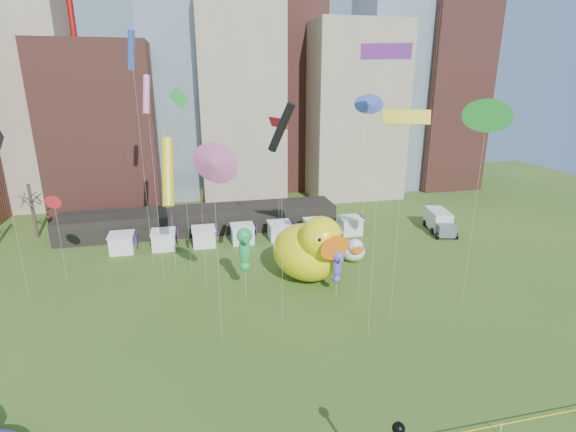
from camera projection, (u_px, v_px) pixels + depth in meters
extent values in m
cube|color=gray|center=(23.00, 77.00, 68.43)|extent=(14.00, 12.00, 42.00)
cube|color=brown|center=(103.00, 130.00, 67.84)|extent=(16.00, 14.00, 26.00)
cube|color=#8C9EB2|center=(176.00, 37.00, 73.48)|extent=(12.00, 12.00, 55.00)
cube|color=gray|center=(239.00, 101.00, 75.07)|extent=(14.00, 14.00, 34.00)
cube|color=brown|center=(288.00, 1.00, 77.67)|extent=(12.00, 12.00, 68.00)
cube|color=gray|center=(351.00, 112.00, 78.10)|extent=(16.00, 14.00, 30.00)
cube|color=#8C9EB2|center=(396.00, 60.00, 81.26)|extent=(14.00, 12.00, 48.00)
cube|color=brown|center=(446.00, 93.00, 83.35)|extent=(12.00, 12.00, 36.00)
cube|color=black|center=(202.00, 220.00, 61.26)|extent=(38.00, 6.00, 3.20)
cube|color=white|center=(122.00, 244.00, 53.69)|extent=(2.80, 2.80, 2.20)
cube|color=red|center=(137.00, 239.00, 53.93)|extent=(0.08, 1.40, 1.60)
cube|color=white|center=(164.00, 240.00, 54.77)|extent=(2.80, 2.80, 2.20)
cube|color=red|center=(178.00, 236.00, 55.00)|extent=(0.08, 1.40, 1.60)
cube|color=white|center=(204.00, 237.00, 55.84)|extent=(2.80, 2.80, 2.20)
cube|color=red|center=(218.00, 233.00, 56.07)|extent=(0.08, 1.40, 1.60)
cube|color=white|center=(242.00, 234.00, 56.91)|extent=(2.80, 2.80, 2.20)
cube|color=red|center=(256.00, 230.00, 57.15)|extent=(0.08, 1.40, 1.60)
cube|color=white|center=(280.00, 231.00, 57.98)|extent=(2.80, 2.80, 2.20)
cube|color=red|center=(293.00, 227.00, 58.22)|extent=(0.08, 1.40, 1.60)
cube|color=white|center=(315.00, 229.00, 59.06)|extent=(2.80, 2.80, 2.20)
cube|color=red|center=(328.00, 224.00, 59.29)|extent=(0.08, 1.40, 1.60)
cube|color=white|center=(350.00, 226.00, 60.13)|extent=(2.80, 2.80, 2.20)
cube|color=red|center=(362.00, 222.00, 60.36)|extent=(0.08, 1.40, 1.60)
cylinder|color=#382B21|center=(33.00, 211.00, 57.75)|extent=(0.44, 0.44, 7.50)
cylinder|color=white|center=(501.00, 429.00, 26.02)|extent=(0.06, 0.06, 0.90)
ellipsoid|color=#FFF00D|center=(308.00, 252.00, 46.31)|extent=(9.10, 9.98, 5.92)
ellipsoid|color=#FFF00D|center=(293.00, 243.00, 49.11)|extent=(2.29, 1.98, 2.40)
sphere|color=#FFF00D|center=(321.00, 238.00, 43.36)|extent=(5.45, 5.45, 4.45)
cone|color=orange|center=(332.00, 246.00, 41.81)|extent=(2.88, 2.57, 2.45)
sphere|color=white|center=(317.00, 239.00, 41.60)|extent=(0.80, 0.80, 0.80)
sphere|color=white|center=(339.00, 234.00, 42.70)|extent=(0.80, 0.80, 0.80)
sphere|color=black|center=(320.00, 240.00, 41.28)|extent=(0.40, 0.40, 0.40)
sphere|color=black|center=(341.00, 236.00, 42.38)|extent=(0.40, 0.40, 0.40)
ellipsoid|color=white|center=(353.00, 251.00, 51.20)|extent=(3.12, 3.58, 2.38)
ellipsoid|color=white|center=(349.00, 247.00, 52.46)|extent=(0.83, 0.67, 0.96)
sphere|color=white|center=(356.00, 247.00, 49.91)|extent=(1.91, 1.91, 1.79)
cone|color=orange|center=(358.00, 249.00, 49.22)|extent=(1.04, 0.87, 0.98)
sphere|color=white|center=(353.00, 246.00, 49.31)|extent=(0.32, 0.32, 0.32)
sphere|color=white|center=(361.00, 246.00, 49.45)|extent=(0.32, 0.32, 0.32)
sphere|color=black|center=(353.00, 247.00, 49.16)|extent=(0.16, 0.16, 0.16)
sphere|color=black|center=(362.00, 246.00, 49.31)|extent=(0.16, 0.16, 0.16)
cylinder|color=silver|center=(245.00, 273.00, 42.57)|extent=(0.03, 0.03, 4.76)
ellipsoid|color=green|center=(245.00, 250.00, 41.85)|extent=(1.17, 0.97, 2.92)
sphere|color=green|center=(244.00, 236.00, 41.24)|extent=(1.52, 1.52, 1.49)
cone|color=green|center=(245.00, 239.00, 40.64)|extent=(0.54, 0.94, 0.52)
sphere|color=green|center=(245.00, 266.00, 42.40)|extent=(1.04, 1.04, 1.04)
cylinder|color=silver|center=(337.00, 281.00, 42.81)|extent=(0.03, 0.03, 3.03)
ellipsoid|color=#6046D3|center=(337.00, 267.00, 42.36)|extent=(0.92, 0.77, 2.23)
sphere|color=#6046D3|center=(338.00, 256.00, 41.86)|extent=(1.21, 1.21, 1.14)
cone|color=#6046D3|center=(340.00, 259.00, 41.40)|extent=(0.44, 0.73, 0.40)
sphere|color=#6046D3|center=(337.00, 279.00, 42.79)|extent=(0.80, 0.80, 0.80)
sphere|color=black|center=(399.00, 429.00, 19.69)|extent=(0.60, 0.60, 0.60)
cone|color=black|center=(399.00, 423.00, 19.59)|extent=(0.22, 0.22, 0.27)
cube|color=silver|center=(438.00, 219.00, 61.51)|extent=(3.53, 5.56, 2.57)
cube|color=#595960|center=(446.00, 230.00, 58.52)|extent=(2.71, 2.32, 1.65)
cylinder|color=black|center=(432.00, 231.00, 60.07)|extent=(0.45, 0.96, 0.93)
cylinder|color=black|center=(451.00, 231.00, 60.09)|extent=(0.45, 0.96, 0.93)
cylinder|color=black|center=(425.00, 223.00, 63.41)|extent=(0.45, 0.96, 0.93)
cylinder|color=black|center=(442.00, 223.00, 63.43)|extent=(0.45, 0.96, 0.93)
cylinder|color=silver|center=(279.00, 201.00, 46.24)|extent=(0.02, 0.02, 16.38)
cube|color=red|center=(278.00, 123.00, 43.78)|extent=(1.43, 3.36, 1.03)
cylinder|color=silver|center=(156.00, 191.00, 44.45)|extent=(0.02, 0.02, 19.13)
cylinder|color=pink|center=(146.00, 95.00, 41.57)|extent=(0.98, 2.30, 3.79)
cylinder|color=silver|center=(13.00, 217.00, 41.34)|extent=(0.02, 0.02, 15.93)
cylinder|color=silver|center=(473.00, 219.00, 38.00)|extent=(0.02, 0.02, 17.73)
cone|color=green|center=(487.00, 116.00, 35.33)|extent=(1.92, 2.35, 2.71)
cylinder|color=silver|center=(398.00, 225.00, 36.32)|extent=(0.02, 0.02, 17.76)
cube|color=yellow|center=(407.00, 117.00, 33.65)|extent=(3.57, 1.82, 1.11)
cylinder|color=silver|center=(143.00, 167.00, 46.09)|extent=(0.02, 0.02, 23.39)
cylinder|color=blue|center=(131.00, 49.00, 42.57)|extent=(1.38, 2.38, 3.90)
cylinder|color=silver|center=(204.00, 244.00, 43.44)|extent=(0.02, 0.02, 9.61)
cone|color=orange|center=(201.00, 197.00, 42.00)|extent=(0.30, 1.79, 1.78)
cylinder|color=silver|center=(376.00, 206.00, 33.44)|extent=(0.02, 0.02, 22.42)
cube|color=purple|center=(386.00, 51.00, 30.07)|extent=(3.43, 1.78, 1.07)
cylinder|color=silver|center=(61.00, 243.00, 44.59)|extent=(0.02, 0.02, 8.86)
cone|color=red|center=(54.00, 202.00, 43.26)|extent=(1.26, 0.76, 1.33)
cylinder|color=silver|center=(218.00, 262.00, 32.53)|extent=(0.02, 0.02, 14.93)
cone|color=pink|center=(213.00, 163.00, 30.28)|extent=(2.20, 2.37, 2.88)
cylinder|color=silver|center=(282.00, 233.00, 35.51)|extent=(0.02, 0.02, 17.06)
cylinder|color=black|center=(281.00, 127.00, 32.94)|extent=(2.24, 1.87, 3.88)
cylinder|color=silver|center=(185.00, 188.00, 46.38)|extent=(0.02, 0.02, 18.80)
cube|color=green|center=(179.00, 98.00, 43.55)|extent=(2.10, 0.99, 2.30)
cylinder|color=silver|center=(172.00, 224.00, 46.72)|extent=(0.02, 0.02, 11.34)
cylinder|color=yellow|center=(168.00, 172.00, 45.01)|extent=(1.60, 4.23, 7.04)
cylinder|color=silver|center=(363.00, 211.00, 38.64)|extent=(0.02, 0.02, 18.59)
cone|color=blue|center=(369.00, 104.00, 35.84)|extent=(1.50, 1.03, 1.63)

